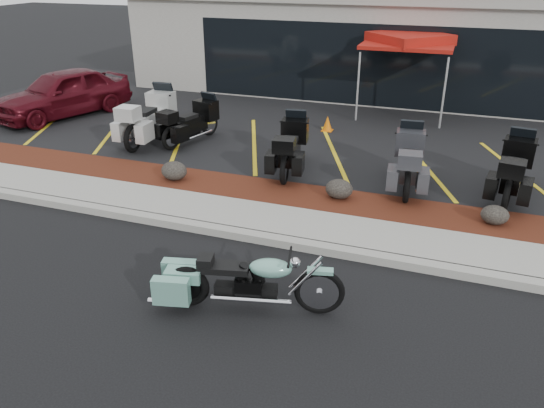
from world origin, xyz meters
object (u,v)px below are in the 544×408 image
at_px(touring_white, 164,108).
at_px(popup_canopy, 409,41).
at_px(parked_car, 63,93).
at_px(traffic_cone, 327,123).
at_px(hero_cruiser, 320,285).

xyz_separation_m(touring_white, popup_canopy, (6.09, 4.30, 1.53)).
distance_m(touring_white, popup_canopy, 7.62).
distance_m(touring_white, parked_car, 3.91).
bearing_deg(traffic_cone, popup_canopy, 55.39).
distance_m(traffic_cone, popup_canopy, 3.75).
bearing_deg(traffic_cone, parked_car, -171.66).
relative_size(parked_car, traffic_cone, 9.84).
bearing_deg(popup_canopy, parked_car, -162.04).
distance_m(hero_cruiser, parked_car, 12.39).
height_order(traffic_cone, popup_canopy, popup_canopy).
height_order(hero_cruiser, parked_car, parked_car).
relative_size(hero_cruiser, parked_car, 0.64).
xyz_separation_m(hero_cruiser, parked_car, (-10.16, 7.08, 0.39)).
bearing_deg(traffic_cone, hero_cruiser, -76.58).
relative_size(touring_white, popup_canopy, 0.88).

